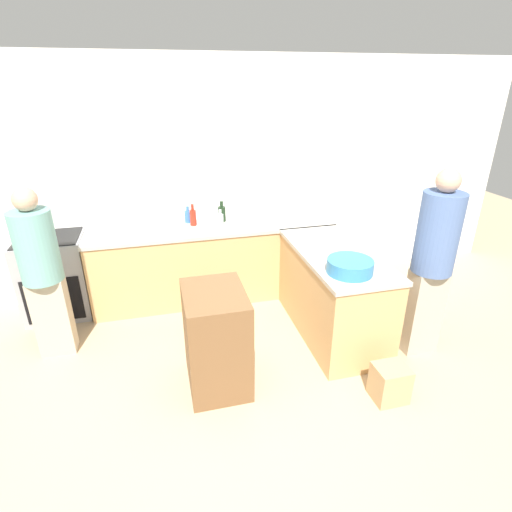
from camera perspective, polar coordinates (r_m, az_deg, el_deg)
ground_plane at (r=3.28m, az=0.62°, el=-23.68°), size 14.00×14.00×0.00m
wall_back at (r=4.81m, az=-7.17°, el=10.81°), size 8.00×0.06×2.70m
counter_back at (r=4.77m, az=-6.05°, el=-0.72°), size 2.79×0.67×0.90m
counter_peninsula at (r=4.13m, az=10.85°, el=-5.12°), size 0.69×1.50×0.90m
range_oven at (r=4.89m, az=-26.63°, el=-2.60°), size 0.67×0.60×0.91m
island_table at (r=3.41m, az=-5.70°, el=-11.74°), size 0.50×0.65×0.88m
mixing_bowl at (r=3.52m, az=13.27°, el=-1.43°), size 0.40×0.40×0.12m
water_bottle_blue at (r=4.72m, az=-9.70°, el=5.64°), size 0.08×0.08×0.20m
vinegar_bottle_clear at (r=4.54m, az=-5.12°, el=5.18°), size 0.07×0.07×0.20m
hot_sauce_bottle at (r=4.61m, az=-8.99°, el=5.53°), size 0.07×0.07×0.25m
wine_bottle_dark at (r=4.71m, az=-4.91°, el=6.10°), size 0.09×0.09×0.24m
person_by_range at (r=4.02m, az=-28.27°, el=-1.77°), size 0.35×0.35×1.62m
person_at_peninsula at (r=3.88m, az=23.94°, el=-0.47°), size 0.36×0.36×1.77m
paper_bag at (r=3.59m, az=18.57°, el=-16.81°), size 0.27×0.23×0.31m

